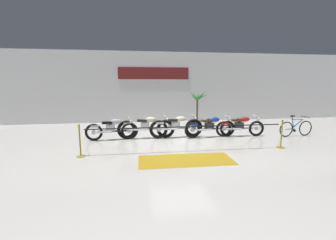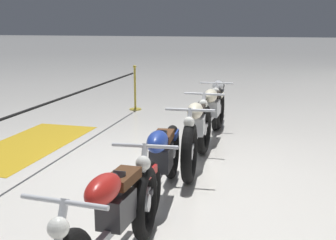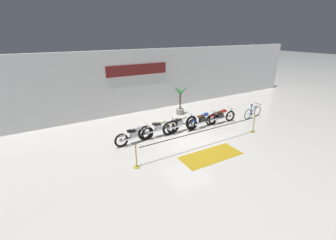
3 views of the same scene
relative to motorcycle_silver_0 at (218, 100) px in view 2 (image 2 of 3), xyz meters
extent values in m
plane|color=silver|center=(2.79, -0.66, -0.47)|extent=(120.00, 120.00, 0.00)
torus|color=black|center=(0.71, 0.04, -0.11)|extent=(0.71, 0.14, 0.71)
torus|color=black|center=(-0.73, -0.04, -0.11)|extent=(0.71, 0.14, 0.71)
cylinder|color=silver|center=(0.71, 0.04, -0.11)|extent=(0.17, 0.09, 0.17)
cylinder|color=silver|center=(-0.73, -0.04, -0.11)|extent=(0.17, 0.09, 0.17)
cylinder|color=silver|center=(0.80, 0.05, 0.17)|extent=(0.31, 0.07, 0.59)
cube|color=silver|center=(-0.06, 0.00, 0.05)|extent=(0.37, 0.24, 0.26)
cylinder|color=silver|center=(-0.02, 0.00, 0.25)|extent=(0.18, 0.12, 0.24)
cylinder|color=silver|center=(-0.10, 0.00, 0.25)|extent=(0.18, 0.12, 0.24)
cylinder|color=silver|center=(-0.35, -0.16, -0.09)|extent=(0.70, 0.11, 0.07)
cube|color=black|center=(-0.01, 0.00, -0.09)|extent=(1.15, 0.13, 0.06)
ellipsoid|color=#B7BABF|center=(0.17, 0.01, 0.31)|extent=(0.47, 0.25, 0.22)
cube|color=black|center=(-0.19, -0.01, 0.27)|extent=(0.41, 0.22, 0.09)
cube|color=#B7BABF|center=(-0.68, -0.04, 0.14)|extent=(0.33, 0.18, 0.08)
cylinder|color=silver|center=(0.69, 0.04, 0.44)|extent=(0.07, 0.62, 0.04)
sphere|color=silver|center=(0.77, 0.05, 0.30)|extent=(0.14, 0.14, 0.14)
torus|color=black|center=(2.24, 0.06, -0.07)|extent=(0.79, 0.15, 0.79)
torus|color=black|center=(0.58, 0.09, -0.07)|extent=(0.79, 0.15, 0.79)
cylinder|color=silver|center=(2.24, 0.06, -0.07)|extent=(0.18, 0.08, 0.18)
cylinder|color=silver|center=(0.58, 0.09, -0.07)|extent=(0.18, 0.08, 0.18)
cylinder|color=silver|center=(2.33, 0.06, 0.21)|extent=(0.30, 0.06, 0.59)
cube|color=silver|center=(1.36, 0.07, 0.09)|extent=(0.36, 0.23, 0.26)
cylinder|color=silver|center=(1.40, 0.07, 0.29)|extent=(0.18, 0.11, 0.24)
cylinder|color=silver|center=(1.32, 0.07, 0.29)|extent=(0.18, 0.11, 0.24)
cylinder|color=silver|center=(1.06, -0.06, -0.05)|extent=(0.70, 0.08, 0.07)
cube|color=#ADAFB5|center=(1.41, 0.07, -0.05)|extent=(1.33, 0.08, 0.06)
ellipsoid|color=beige|center=(1.59, 0.07, 0.35)|extent=(0.46, 0.23, 0.22)
cube|color=black|center=(1.23, 0.08, 0.31)|extent=(0.40, 0.21, 0.09)
cube|color=beige|center=(0.63, 0.08, 0.20)|extent=(0.32, 0.17, 0.08)
cylinder|color=silver|center=(2.22, 0.06, 0.48)|extent=(0.05, 0.62, 0.04)
sphere|color=silver|center=(2.30, 0.06, 0.34)|extent=(0.14, 0.14, 0.14)
torus|color=black|center=(3.49, 0.08, -0.07)|extent=(0.80, 0.19, 0.79)
torus|color=black|center=(1.93, -0.02, -0.07)|extent=(0.80, 0.19, 0.79)
cylinder|color=silver|center=(3.49, 0.08, -0.07)|extent=(0.19, 0.09, 0.18)
cylinder|color=silver|center=(1.93, -0.02, -0.07)|extent=(0.19, 0.09, 0.18)
cylinder|color=silver|center=(3.58, 0.09, 0.21)|extent=(0.31, 0.08, 0.59)
cube|color=silver|center=(2.66, 0.03, 0.09)|extent=(0.37, 0.24, 0.26)
cylinder|color=silver|center=(2.70, 0.03, 0.29)|extent=(0.19, 0.12, 0.24)
cylinder|color=silver|center=(2.62, 0.02, 0.29)|extent=(0.19, 0.12, 0.24)
cylinder|color=silver|center=(2.37, -0.13, -0.05)|extent=(0.70, 0.12, 0.07)
cube|color=#ADAFB5|center=(2.71, 0.03, -0.05)|extent=(1.25, 0.15, 0.06)
ellipsoid|color=beige|center=(2.89, 0.04, 0.35)|extent=(0.47, 0.25, 0.22)
cube|color=black|center=(2.53, 0.02, 0.31)|extent=(0.41, 0.23, 0.09)
cube|color=beige|center=(1.98, -0.02, 0.21)|extent=(0.33, 0.18, 0.08)
cylinder|color=silver|center=(3.47, 0.08, 0.48)|extent=(0.08, 0.62, 0.04)
sphere|color=silver|center=(3.55, 0.09, 0.34)|extent=(0.14, 0.14, 0.14)
torus|color=black|center=(5.00, -0.04, -0.12)|extent=(0.71, 0.18, 0.70)
torus|color=black|center=(3.37, -0.17, -0.12)|extent=(0.71, 0.18, 0.70)
cylinder|color=silver|center=(5.00, -0.04, -0.12)|extent=(0.17, 0.09, 0.16)
cylinder|color=silver|center=(3.37, -0.17, -0.12)|extent=(0.17, 0.09, 0.16)
cylinder|color=silver|center=(5.09, -0.04, 0.17)|extent=(0.31, 0.08, 0.59)
cube|color=#2D2D30|center=(4.13, -0.11, 0.04)|extent=(0.38, 0.25, 0.26)
cylinder|color=#2D2D30|center=(4.18, -0.11, 0.24)|extent=(0.19, 0.12, 0.24)
cylinder|color=#2D2D30|center=(4.09, -0.12, 0.24)|extent=(0.19, 0.12, 0.24)
cylinder|color=silver|center=(3.85, -0.28, -0.10)|extent=(0.70, 0.13, 0.07)
cube|color=#47474C|center=(4.18, -0.11, -0.10)|extent=(1.30, 0.16, 0.06)
ellipsoid|color=navy|center=(4.36, -0.10, 0.30)|extent=(0.48, 0.26, 0.22)
cube|color=#4C2D19|center=(4.00, -0.12, 0.26)|extent=(0.41, 0.23, 0.09)
cube|color=navy|center=(3.42, -0.17, 0.13)|extent=(0.33, 0.18, 0.08)
cylinder|color=silver|center=(4.98, -0.05, 0.43)|extent=(0.09, 0.62, 0.04)
sphere|color=silver|center=(5.06, -0.04, 0.29)|extent=(0.14, 0.14, 0.14)
torus|color=black|center=(4.79, -0.09, -0.12)|extent=(0.70, 0.15, 0.69)
cylinder|color=silver|center=(4.79, -0.09, -0.12)|extent=(0.17, 0.09, 0.16)
cube|color=#2D2D30|center=(5.49, -0.14, 0.04)|extent=(0.37, 0.24, 0.26)
cylinder|color=#2D2D30|center=(5.53, -0.14, 0.24)|extent=(0.19, 0.12, 0.24)
cylinder|color=#2D2D30|center=(5.45, -0.14, 0.24)|extent=(0.19, 0.12, 0.24)
cylinder|color=silver|center=(5.18, -0.26, -0.10)|extent=(0.70, 0.11, 0.07)
cube|color=#ADAFB5|center=(5.54, -0.14, -0.10)|extent=(1.20, 0.14, 0.06)
ellipsoid|color=#B21E19|center=(5.72, -0.15, 0.30)|extent=(0.47, 0.25, 0.22)
cube|color=#4C2D19|center=(5.36, -0.13, 0.26)|extent=(0.41, 0.23, 0.09)
cube|color=#B21E19|center=(4.84, -0.10, 0.13)|extent=(0.33, 0.18, 0.08)
cylinder|color=silver|center=(6.27, -0.19, 0.43)|extent=(0.08, 0.62, 0.04)
sphere|color=silver|center=(6.35, -0.19, 0.29)|extent=(0.14, 0.14, 0.14)
cylinder|color=gold|center=(-0.79, -2.06, -0.46)|extent=(0.28, 0.28, 0.03)
cylinder|color=gold|center=(-0.79, -2.06, 0.03)|extent=(0.05, 0.05, 0.95)
sphere|color=gold|center=(-0.79, -2.06, 0.55)|extent=(0.08, 0.08, 0.08)
cylinder|color=black|center=(2.70, -2.06, 0.41)|extent=(6.71, 0.04, 0.04)
cube|color=#B78E19|center=(2.48, -2.87, -0.46)|extent=(2.91, 1.27, 0.01)
camera|label=1|loc=(1.01, -9.33, 1.85)|focal=24.00mm
camera|label=2|loc=(8.51, 1.05, 1.53)|focal=45.00mm
camera|label=3|loc=(-3.67, -9.57, 4.75)|focal=24.00mm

